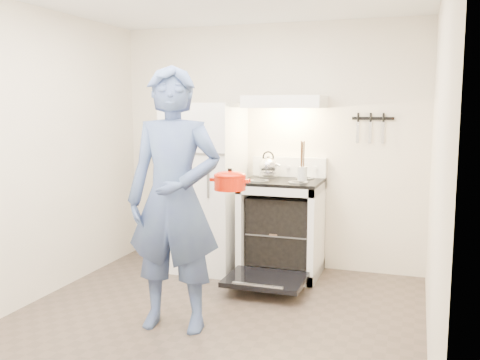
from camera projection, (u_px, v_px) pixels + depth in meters
name	position (u px, v px, depth m)	size (l,w,h in m)	color
floor	(204.00, 328.00, 4.05)	(3.60, 3.60, 0.00)	#4D3F36
back_wall	(269.00, 147.00, 5.57)	(3.20, 0.02, 2.50)	beige
refrigerator	(205.00, 187.00, 5.48)	(0.70, 0.70, 1.70)	white
stove_body	(282.00, 229.00, 5.30)	(0.76, 0.65, 0.92)	white
cooktop	(282.00, 182.00, 5.24)	(0.76, 0.65, 0.03)	black
backsplash	(289.00, 167.00, 5.49)	(0.76, 0.07, 0.20)	white
oven_door	(265.00, 280.00, 4.79)	(0.70, 0.54, 0.04)	black
oven_rack	(282.00, 231.00, 5.30)	(0.60, 0.52, 0.01)	slate
range_hood	(285.00, 102.00, 5.20)	(0.76, 0.50, 0.12)	white
knife_strip	(373.00, 118.00, 5.18)	(0.40, 0.02, 0.03)	black
pizza_stone	(277.00, 231.00, 5.22)	(0.31, 0.31, 0.02)	brown
tea_kettle	(268.00, 165.00, 5.39)	(0.22, 0.18, 0.27)	silver
utensil_jar	(302.00, 174.00, 4.97)	(0.09, 0.09, 0.13)	silver
person	(174.00, 200.00, 3.95)	(0.71, 0.47, 1.96)	navy
dutch_oven	(230.00, 183.00, 4.12)	(0.32, 0.25, 0.21)	red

